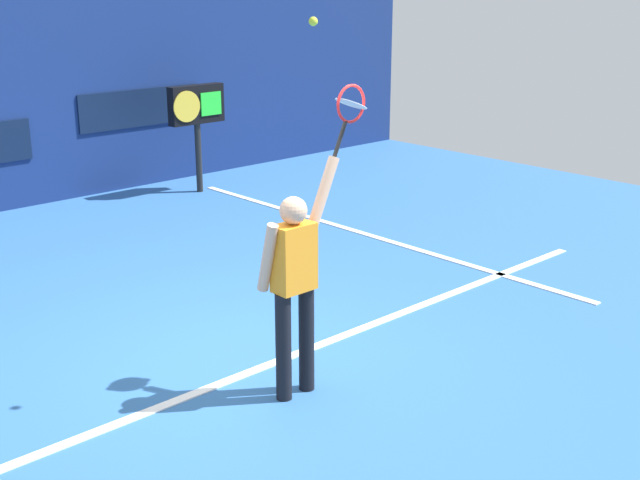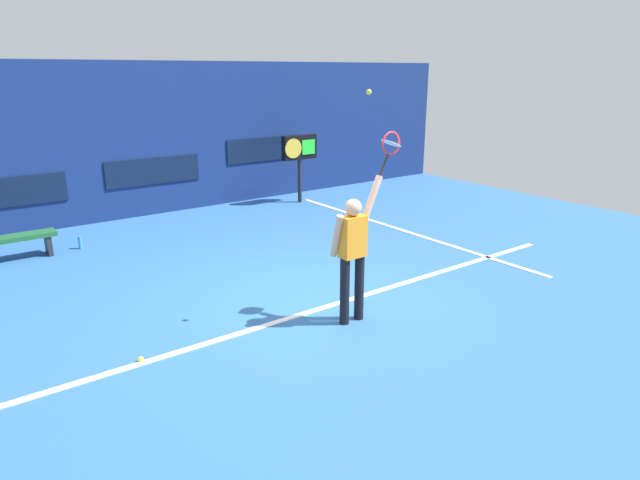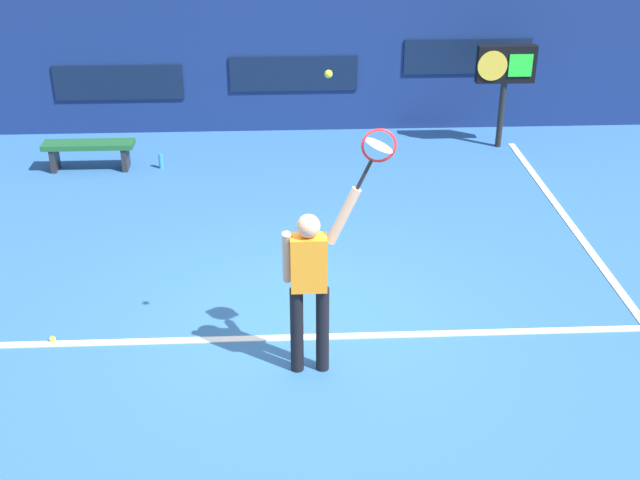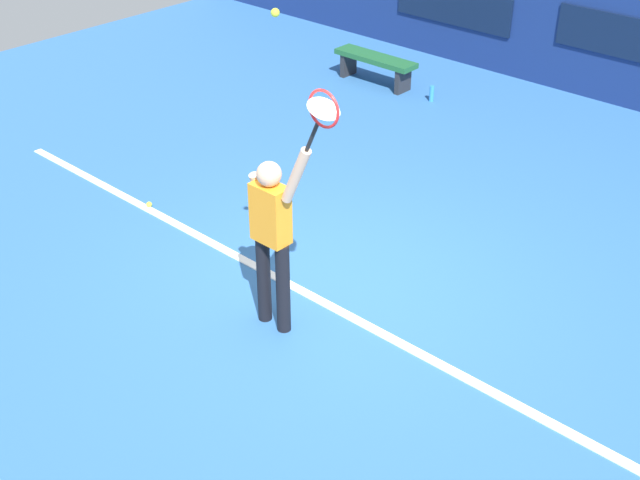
{
  "view_description": "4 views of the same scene",
  "coord_description": "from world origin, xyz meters",
  "px_view_note": "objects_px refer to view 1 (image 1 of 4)",
  "views": [
    {
      "loc": [
        -4.1,
        -5.53,
        3.31
      ],
      "look_at": [
        0.35,
        -0.74,
        1.25
      ],
      "focal_mm": 47.02,
      "sensor_mm": 36.0,
      "label": 1
    },
    {
      "loc": [
        -4.36,
        -6.02,
        3.25
      ],
      "look_at": [
        -0.39,
        -0.63,
        1.18
      ],
      "focal_mm": 30.85,
      "sensor_mm": 36.0,
      "label": 2
    },
    {
      "loc": [
        -0.21,
        -7.55,
        4.83
      ],
      "look_at": [
        0.15,
        -0.03,
        1.04
      ],
      "focal_mm": 46.2,
      "sensor_mm": 36.0,
      "label": 3
    },
    {
      "loc": [
        4.57,
        -5.19,
        4.8
      ],
      "look_at": [
        0.36,
        -0.56,
        0.96
      ],
      "focal_mm": 46.93,
      "sensor_mm": 36.0,
      "label": 4
    }
  ],
  "objects_px": {
    "tennis_player": "(294,279)",
    "tennis_ball": "(313,21)",
    "scoreboard_clock": "(196,109)",
    "tennis_racket": "(350,108)"
  },
  "relations": [
    {
      "from": "tennis_ball",
      "to": "scoreboard_clock",
      "type": "relative_size",
      "value": 0.04
    },
    {
      "from": "tennis_player",
      "to": "scoreboard_clock",
      "type": "bearing_deg",
      "value": 61.31
    },
    {
      "from": "tennis_player",
      "to": "tennis_racket",
      "type": "bearing_deg",
      "value": -0.41
    },
    {
      "from": "tennis_racket",
      "to": "tennis_player",
      "type": "bearing_deg",
      "value": 179.59
    },
    {
      "from": "tennis_player",
      "to": "tennis_ball",
      "type": "distance_m",
      "value": 2.0
    },
    {
      "from": "tennis_ball",
      "to": "scoreboard_clock",
      "type": "bearing_deg",
      "value": 62.68
    },
    {
      "from": "tennis_player",
      "to": "tennis_ball",
      "type": "xyz_separation_m",
      "value": [
        0.17,
        -0.05,
        1.99
      ]
    },
    {
      "from": "tennis_racket",
      "to": "scoreboard_clock",
      "type": "distance_m",
      "value": 6.89
    },
    {
      "from": "tennis_player",
      "to": "tennis_racket",
      "type": "height_order",
      "value": "tennis_racket"
    },
    {
      "from": "tennis_player",
      "to": "scoreboard_clock",
      "type": "xyz_separation_m",
      "value": [
        3.4,
        6.21,
        0.32
      ]
    }
  ]
}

